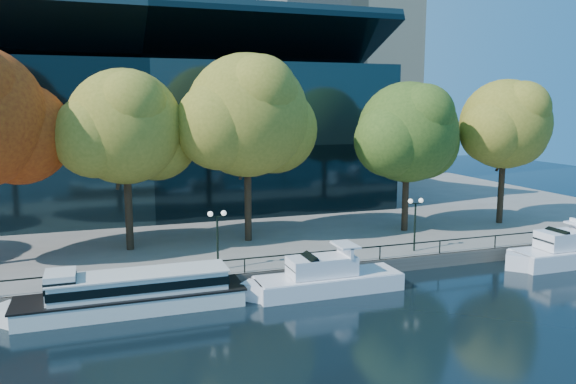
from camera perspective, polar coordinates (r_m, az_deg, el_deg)
name	(u,v)px	position (r m, az deg, el deg)	size (l,w,h in m)	color
ground	(258,304)	(34.85, -3.02, -11.25)	(160.00, 160.00, 0.00)	black
promenade	(175,200)	(69.38, -11.36, -0.78)	(90.00, 67.08, 1.00)	slate
railing	(245,259)	(37.24, -4.44, -6.80)	(88.20, 0.08, 0.99)	black
convention_building	(142,136)	(63.53, -14.61, 5.49)	(50.00, 24.57, 21.43)	black
tour_boat	(126,292)	(34.60, -16.09, -9.73)	(14.27, 3.18, 2.71)	white
cruiser_near	(322,278)	(36.52, 3.52, -8.71)	(10.64, 2.74, 3.08)	white
cruiser_far	(564,251)	(47.25, 26.26, -5.41)	(10.22, 2.83, 3.34)	white
tree_2	(128,129)	(43.44, -15.98, 6.15)	(10.68, 8.76, 13.63)	black
tree_3	(250,118)	(44.73, -3.91, 7.49)	(12.16, 9.97, 14.98)	black
tree_4	(410,134)	(49.46, 12.25, 5.74)	(10.76, 8.83, 12.92)	black
tree_5	(507,126)	(55.29, 21.34, 6.25)	(10.16, 8.33, 13.25)	black
lamp_1	(217,226)	(37.59, -7.20, -3.48)	(1.26, 0.36, 4.03)	black
lamp_2	(415,212)	(43.19, 12.81, -2.01)	(1.26, 0.36, 4.03)	black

